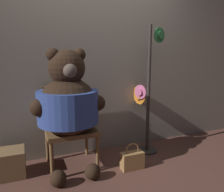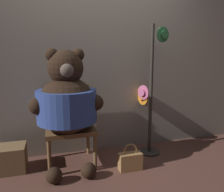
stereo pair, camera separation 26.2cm
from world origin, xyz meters
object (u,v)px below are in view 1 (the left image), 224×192
(teddy_bear, at_px, (68,103))
(hat_display_rack, at_px, (146,96))
(handbag_on_ground, at_px, (132,160))
(chair, at_px, (69,122))

(teddy_bear, relative_size, hat_display_rack, 0.82)
(teddy_bear, distance_m, hat_display_rack, 1.10)
(teddy_bear, distance_m, handbag_on_ground, 0.99)
(teddy_bear, height_order, hat_display_rack, hat_display_rack)
(hat_display_rack, bearing_deg, teddy_bear, -170.67)
(chair, distance_m, teddy_bear, 0.33)
(hat_display_rack, height_order, handbag_on_ground, hat_display_rack)
(chair, bearing_deg, teddy_bear, -100.66)
(hat_display_rack, xyz_separation_m, handbag_on_ground, (-0.42, -0.42, -0.65))
(teddy_bear, xyz_separation_m, handbag_on_ground, (0.67, -0.24, -0.68))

